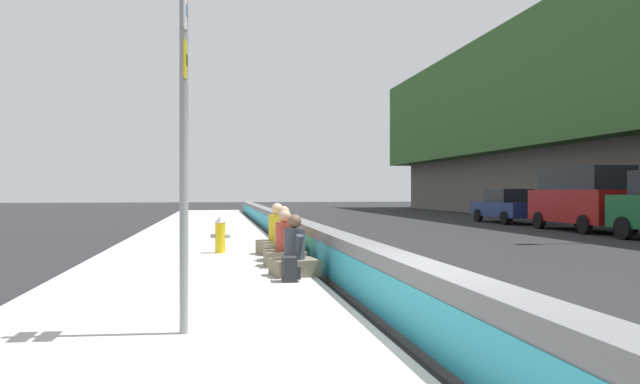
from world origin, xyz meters
name	(u,v)px	position (x,y,z in m)	size (l,w,h in m)	color
ground_plane	(427,347)	(0.00, 0.00, 0.00)	(160.00, 160.00, 0.00)	#232326
sidewalk_strip	(162,352)	(0.00, 2.65, 0.07)	(80.00, 4.40, 0.14)	#B5B2A8
jersey_barrier	(426,306)	(0.00, 0.00, 0.42)	(76.00, 0.45, 0.85)	slate
route_sign_post	(184,132)	(0.43, 2.46, 2.21)	(0.44, 0.09, 3.60)	gray
fire_hydrant	(220,234)	(8.33, 2.05, 0.59)	(0.26, 0.46, 0.88)	gold
seated_person_foreground	(295,256)	(4.33, 0.80, 0.47)	(0.78, 0.87, 1.06)	#706651
seated_person_middle	(285,248)	(5.65, 0.82, 0.48)	(0.70, 0.80, 1.09)	#706651
seated_person_rear	(283,243)	(6.61, 0.74, 0.50)	(0.76, 0.88, 1.15)	#706651
seated_person_far	(277,238)	(7.86, 0.75, 0.51)	(0.88, 0.98, 1.19)	#706651
backpack	(290,269)	(3.68, 0.96, 0.33)	(0.32, 0.28, 0.40)	#232328
parked_car_fourth	(583,197)	(15.52, -12.31, 1.35)	(5.16, 2.22, 2.56)	maroon
parked_car_midline	(507,206)	(21.56, -12.24, 0.86)	(4.50, 1.95, 1.71)	navy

